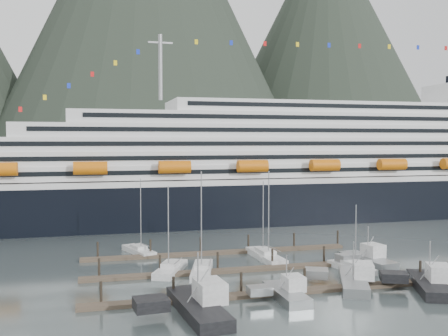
% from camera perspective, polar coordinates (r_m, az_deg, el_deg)
% --- Properties ---
extents(ground, '(1600.00, 1600.00, 0.00)m').
position_cam_1_polar(ground, '(81.63, 5.59, -11.43)').
color(ground, '#485455').
rests_on(ground, ground).
extents(mountains, '(870.00, 440.00, 420.00)m').
position_cam_1_polar(mountains, '(682.72, -7.68, 15.07)').
color(mountains, '#212A20').
rests_on(mountains, ground).
extents(cruise_ship, '(210.00, 30.40, 50.30)m').
position_cam_1_polar(cruise_ship, '(141.52, 9.42, -0.40)').
color(cruise_ship, black).
rests_on(cruise_ship, ground).
extents(dock_near, '(48.18, 2.28, 3.20)m').
position_cam_1_polar(dock_near, '(70.92, 4.57, -13.41)').
color(dock_near, '#43352B').
rests_on(dock_near, ground).
extents(dock_mid, '(48.18, 2.28, 3.20)m').
position_cam_1_polar(dock_mid, '(82.89, 1.59, -10.98)').
color(dock_mid, '#43352B').
rests_on(dock_mid, ground).
extents(dock_far, '(48.18, 2.28, 3.20)m').
position_cam_1_polar(dock_far, '(95.13, -0.60, -9.15)').
color(dock_far, '#43352B').
rests_on(dock_far, ground).
extents(sailboat_a, '(6.83, 10.23, 13.96)m').
position_cam_1_polar(sailboat_a, '(82.47, -5.85, -10.97)').
color(sailboat_a, '#AFAFAF').
rests_on(sailboat_a, ground).
extents(sailboat_b, '(5.70, 11.29, 16.25)m').
position_cam_1_polar(sailboat_b, '(81.53, -2.42, -11.12)').
color(sailboat_b, '#AFAFAF').
rests_on(sailboat_b, ground).
extents(sailboat_d, '(3.56, 12.53, 15.77)m').
position_cam_1_polar(sailboat_d, '(91.22, 4.57, -9.60)').
color(sailboat_d, '#AFAFAF').
rests_on(sailboat_d, ground).
extents(sailboat_e, '(5.58, 9.96, 14.03)m').
position_cam_1_polar(sailboat_e, '(96.69, -9.26, -8.92)').
color(sailboat_e, '#AFAFAF').
rests_on(sailboat_e, ground).
extents(sailboat_f, '(3.04, 8.99, 13.77)m').
position_cam_1_polar(sailboat_f, '(93.07, 4.12, -9.36)').
color(sailboat_f, '#AFAFAF').
rests_on(sailboat_f, ground).
extents(sailboat_h, '(4.51, 9.12, 10.90)m').
position_cam_1_polar(sailboat_h, '(85.64, 13.70, -10.54)').
color(sailboat_h, '#AFAFAF').
rests_on(sailboat_h, ground).
extents(trawler_a, '(10.84, 14.97, 8.10)m').
position_cam_1_polar(trawler_a, '(63.44, -3.00, -14.75)').
color(trawler_a, black).
rests_on(trawler_a, ground).
extents(trawler_b, '(7.37, 9.67, 6.22)m').
position_cam_1_polar(trawler_b, '(69.47, 6.72, -13.32)').
color(trawler_b, gray).
rests_on(trawler_b, ground).
extents(trawler_c, '(11.04, 13.63, 6.82)m').
position_cam_1_polar(trawler_c, '(77.22, 13.78, -11.68)').
color(trawler_c, gray).
rests_on(trawler_c, ground).
extents(trawler_d, '(10.56, 12.82, 7.37)m').
position_cam_1_polar(trawler_d, '(78.05, 21.34, -11.60)').
color(trawler_d, black).
rests_on(trawler_d, ground).
extents(trawler_e, '(8.63, 11.30, 7.04)m').
position_cam_1_polar(trawler_e, '(89.95, 15.31, -9.58)').
color(trawler_e, gray).
rests_on(trawler_e, ground).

